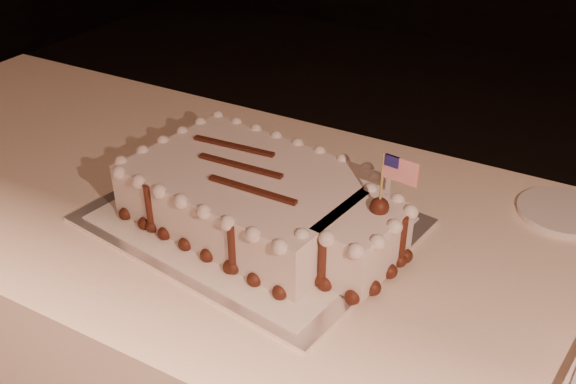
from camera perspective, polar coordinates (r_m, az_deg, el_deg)
The scene contains 5 objects.
banquet_table at distance 1.42m, azimuth 1.43°, elevation -15.74°, with size 2.40×0.80×0.75m, color beige.
cake_board at distance 1.19m, azimuth -3.35°, elevation -2.51°, with size 0.56×0.42×0.01m, color white.
doily at distance 1.19m, azimuth -3.36°, elevation -2.31°, with size 0.50×0.38×0.00m, color white.
sheet_cake at distance 1.15m, azimuth -2.31°, elevation -0.70°, with size 0.55×0.36×0.21m.
side_plate at distance 1.32m, azimuth 23.23°, elevation -1.64°, with size 0.17×0.17×0.01m, color silver.
Camera 1 is at (0.44, -0.26, 1.42)m, focal length 40.00 mm.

